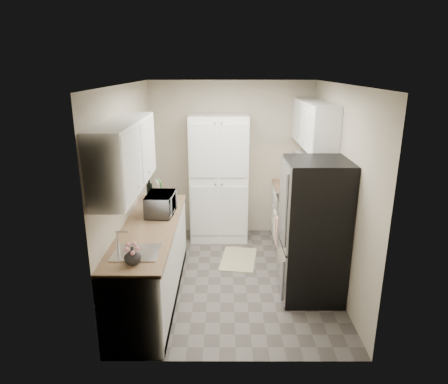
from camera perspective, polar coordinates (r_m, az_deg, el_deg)
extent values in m
plane|color=#56514C|center=(5.46, 1.28, -12.06)|extent=(3.20, 3.20, 0.00)
cube|color=#B4AB91|center=(6.52, 1.07, 4.67)|extent=(2.60, 0.04, 2.50)
cube|color=#B4AB91|center=(3.47, 1.94, -7.13)|extent=(2.60, 0.04, 2.50)
cube|color=#B4AB91|center=(5.11, -13.37, 0.57)|extent=(0.04, 3.20, 2.50)
cube|color=#B4AB91|center=(5.16, 15.95, 0.55)|extent=(0.04, 3.20, 2.50)
cube|color=silver|center=(4.76, 1.48, 15.14)|extent=(2.60, 3.20, 0.04)
cube|color=white|center=(4.22, -13.93, 5.15)|extent=(0.33, 1.60, 0.70)
cube|color=white|center=(5.76, 12.69, 9.04)|extent=(0.33, 1.55, 0.58)
cube|color=#99999E|center=(5.41, 12.75, 4.50)|extent=(0.45, 0.76, 0.13)
cube|color=#B7B7BC|center=(4.11, -12.40, -8.46)|extent=(0.45, 0.40, 0.02)
cube|color=brown|center=(5.31, -12.68, 0.48)|extent=(0.02, 0.22, 0.22)
cube|color=white|center=(6.30, -0.72, 1.88)|extent=(0.90, 0.55, 2.00)
cube|color=white|center=(4.95, -10.29, -9.89)|extent=(0.60, 2.30, 0.88)
cube|color=#846647|center=(4.76, -10.59, -4.97)|extent=(0.63, 2.33, 0.04)
cube|color=white|center=(6.45, 9.93, -3.25)|extent=(0.60, 0.80, 0.88)
cube|color=#846647|center=(6.31, 10.14, 0.67)|extent=(0.63, 0.83, 0.04)
cube|color=#B7B7BC|center=(5.72, 11.05, -5.99)|extent=(0.64, 0.76, 0.90)
cube|color=black|center=(5.55, 11.33, -1.58)|extent=(0.66, 0.78, 0.03)
cube|color=black|center=(5.58, 14.31, -0.54)|extent=(0.06, 0.76, 0.22)
cube|color=#F1A39C|center=(5.49, 7.57, -5.67)|extent=(0.01, 0.16, 0.42)
cube|color=beige|center=(5.71, 7.27, -4.73)|extent=(0.01, 0.16, 0.42)
cube|color=#B7B7BC|center=(4.83, 12.70, -5.40)|extent=(0.70, 0.72, 1.70)
imported|color=#BABABF|center=(5.05, -9.02, -1.71)|extent=(0.35, 0.50, 0.27)
cylinder|color=black|center=(5.54, -10.61, 0.25)|extent=(0.08, 0.08, 0.32)
imported|color=silver|center=(3.88, -12.93, -8.86)|extent=(0.18, 0.18, 0.17)
cube|color=#478E3E|center=(5.68, -9.00, 0.45)|extent=(0.09, 0.20, 0.26)
cube|color=#AEAFB2|center=(6.26, 11.15, 1.66)|extent=(0.32, 0.39, 0.20)
cube|color=tan|center=(5.92, 2.08, -9.54)|extent=(0.59, 0.83, 0.01)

